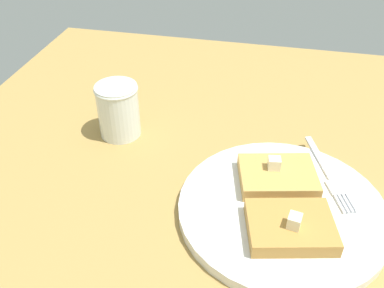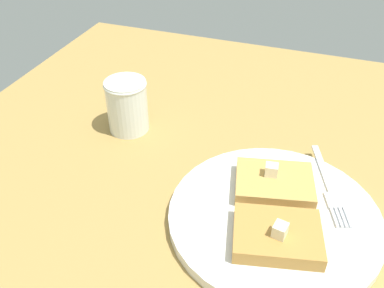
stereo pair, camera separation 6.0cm
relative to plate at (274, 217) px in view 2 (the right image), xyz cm
name	(u,v)px [view 2 (the right image)]	position (x,y,z in cm)	size (l,w,h in cm)	color
table_surface	(291,272)	(-5.80, -3.30, -2.23)	(115.47, 115.47, 2.74)	#A38043
plate	(274,217)	(0.00, 0.00, 0.00)	(26.60, 26.60, 1.47)	silver
toast_slice_left	(277,236)	(-4.34, -1.00, 1.57)	(7.71, 10.06, 1.91)	#B17F3A
toast_slice_middle	(274,184)	(4.34, 1.00, 1.57)	(7.71, 10.06, 1.91)	tan
butter_pat_primary	(280,230)	(-5.04, -1.25, 3.34)	(1.62, 1.46, 1.62)	#F3E8C5
butter_pat_secondary	(271,170)	(4.84, 1.67, 3.34)	(1.62, 1.46, 1.62)	#F1EAC9
fork	(330,188)	(6.86, -6.04, 0.80)	(15.57, 6.65, 0.36)	silver
syrup_jar	(127,107)	(12.51, 26.39, 3.31)	(6.74, 6.74, 8.67)	#3D1706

